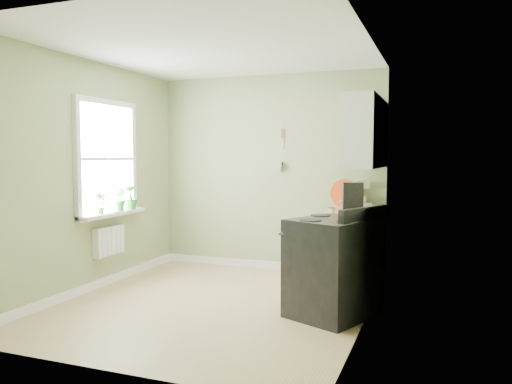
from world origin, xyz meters
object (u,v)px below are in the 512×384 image
(stove, at_px, (333,267))
(stand_mixer, at_px, (361,195))
(coffee_maker, at_px, (352,200))
(kettle, at_px, (345,202))

(stove, distance_m, stand_mixer, 1.79)
(stove, height_order, coffee_maker, coffee_maker)
(stove, relative_size, kettle, 6.07)
(kettle, distance_m, coffee_maker, 0.71)
(stove, distance_m, kettle, 1.54)
(stove, distance_m, coffee_maker, 0.97)
(stand_mixer, relative_size, coffee_maker, 1.06)
(stove, height_order, stand_mixer, stand_mixer)
(stove, relative_size, stand_mixer, 2.71)
(stove, xyz_separation_m, stand_mixer, (0.01, 1.69, 0.59))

